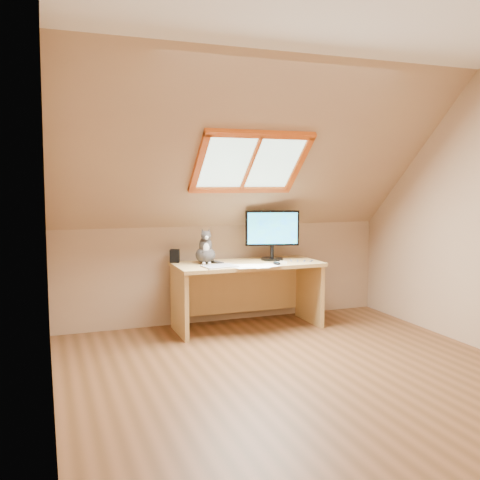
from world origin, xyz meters
name	(u,v)px	position (x,y,z in m)	size (l,w,h in m)	color
ground	(301,375)	(0.00, 0.00, 0.00)	(3.50, 3.50, 0.00)	brown
room_shell	(309,184)	(0.00, -0.09, 1.43)	(3.52, 3.52, 2.41)	tan
desk	(245,282)	(0.10, 1.44, 0.45)	(1.44, 0.63, 0.66)	tan
monitor	(272,232)	(0.40, 1.45, 0.95)	(0.54, 0.23, 0.50)	black
cat	(205,251)	(-0.30, 1.46, 0.78)	(0.22, 0.26, 0.35)	#433E3B
desk_speaker	(175,256)	(-0.57, 1.63, 0.72)	(0.09, 0.09, 0.13)	black
graphics_tablet	(220,266)	(-0.24, 1.20, 0.66)	(0.31, 0.22, 0.01)	#B2B2B7
mouse	(277,263)	(0.30, 1.12, 0.67)	(0.06, 0.11, 0.03)	black
papers	(255,266)	(0.08, 1.12, 0.66)	(0.35, 0.30, 0.01)	white
cables	(293,261)	(0.55, 1.26, 0.66)	(0.51, 0.26, 0.01)	silver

